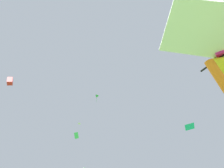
% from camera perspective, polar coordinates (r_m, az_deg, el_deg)
% --- Properties ---
extents(distant_kite_red_high_right, '(1.20, 1.30, 1.63)m').
position_cam_1_polar(distant_kite_red_high_right, '(33.78, -30.57, 0.81)').
color(distant_kite_red_high_right, red).
extents(distant_kite_green_far_center, '(1.11, 1.14, 1.77)m').
position_cam_1_polar(distant_kite_green_far_center, '(37.06, -5.07, -4.12)').
color(distant_kite_green_far_center, green).
extents(distant_kite_green_high_left, '(0.92, 0.78, 1.06)m').
position_cam_1_polar(distant_kite_green_high_left, '(26.43, -11.65, -16.27)').
color(distant_kite_green_high_left, green).
extents(distant_kite_teal_mid_right, '(0.82, 0.83, 0.43)m').
position_cam_1_polar(distant_kite_teal_mid_right, '(16.62, 24.14, -12.64)').
color(distant_kite_teal_mid_right, '#19B2AD').
extents(distant_kite_white_mid_left, '(0.58, 0.61, 0.31)m').
position_cam_1_polar(distant_kite_white_mid_left, '(39.47, -10.71, -12.68)').
color(distant_kite_white_mid_left, white).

